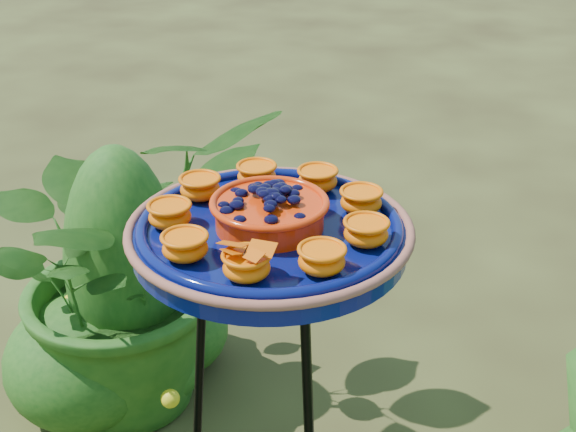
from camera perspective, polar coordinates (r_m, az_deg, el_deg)
name	(u,v)px	position (r m, az deg, el deg)	size (l,w,h in m)	color
tripod_stand	(272,414)	(1.36, -1.15, -13.87)	(0.34, 0.34, 0.79)	black
feeder_dish	(270,228)	(1.16, -1.31, -0.85)	(0.48, 0.48, 0.09)	#070F52
shrub_back_left	(124,261)	(1.98, -11.61, -3.13)	(0.71, 0.61, 0.79)	#194A13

